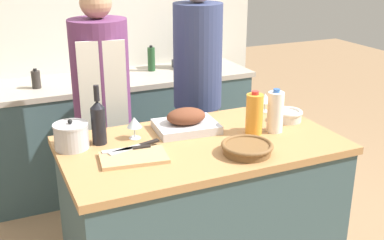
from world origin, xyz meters
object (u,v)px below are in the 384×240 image
object	(u,v)px
stock_pot	(71,136)
mixing_bowl	(289,115)
roasting_pan	(186,122)
knife_chef	(136,146)
wine_glass_right	(134,123)
person_cook_aproned	(103,106)
juice_jug	(254,114)
wine_bottle_green	(98,121)
milk_jug	(275,112)
wine_glass_left	(265,99)
condiment_bottle_tall	(151,59)
cutting_board	(134,158)
person_cook_guest	(198,87)
stand_mixer	(184,50)
condiment_bottle_short	(36,79)
knife_paring	(128,149)
wicker_basket	(247,148)

from	to	relation	value
stock_pot	mixing_bowl	distance (m)	1.23
roasting_pan	knife_chef	bearing A→B (deg)	-156.03
wine_glass_right	person_cook_aproned	world-z (taller)	person_cook_aproned
juice_jug	wine_bottle_green	size ratio (longest dim) A/B	0.76
milk_jug	wine_glass_left	xyz separation A→B (m)	(0.13, 0.31, -0.03)
juice_jug	stock_pot	bearing A→B (deg)	168.26
milk_jug	condiment_bottle_tall	distance (m)	1.65
cutting_board	wine_bottle_green	size ratio (longest dim) A/B	1.10
person_cook_guest	stand_mixer	bearing A→B (deg)	84.99
stock_pot	person_cook_guest	bearing A→B (deg)	31.63
wine_bottle_green	stand_mixer	distance (m)	1.78
mixing_bowl	knife_chef	xyz separation A→B (m)	(-0.94, -0.05, -0.02)
milk_jug	person_cook_guest	distance (m)	0.83
mixing_bowl	condiment_bottle_short	xyz separation A→B (m)	(-1.24, 1.40, 0.00)
roasting_pan	person_cook_aproned	size ratio (longest dim) A/B	0.21
wine_glass_left	wine_glass_right	size ratio (longest dim) A/B	0.96
cutting_board	knife_chef	world-z (taller)	knife_chef
stock_pot	wine_glass_left	xyz separation A→B (m)	(1.19, 0.09, 0.02)
wine_glass_right	knife_paring	distance (m)	0.20
wine_glass_right	knife_paring	size ratio (longest dim) A/B	0.49
stock_pot	condiment_bottle_tall	bearing A→B (deg)	56.88
roasting_pan	stand_mixer	bearing A→B (deg)	67.09
knife_paring	person_cook_aproned	bearing A→B (deg)	84.97
stand_mixer	condiment_bottle_tall	distance (m)	0.30
stock_pot	knife_paring	distance (m)	0.30
roasting_pan	person_cook_guest	distance (m)	0.70
juice_jug	milk_jug	bearing A→B (deg)	-10.68
mixing_bowl	wine_glass_right	bearing A→B (deg)	173.10
mixing_bowl	juice_jug	xyz separation A→B (m)	(-0.28, -0.08, 0.08)
wicker_basket	wine_bottle_green	distance (m)	0.76
wicker_basket	juice_jug	distance (m)	0.29
mixing_bowl	wine_glass_right	size ratio (longest dim) A/B	1.35
milk_jug	juice_jug	bearing A→B (deg)	169.32
wine_glass_left	wine_glass_right	bearing A→B (deg)	-173.89
juice_jug	stand_mixer	xyz separation A→B (m)	(0.28, 1.61, 0.01)
knife_paring	knife_chef	bearing A→B (deg)	15.38
roasting_pan	wine_glass_right	bearing A→B (deg)	178.91
wine_glass_left	person_cook_guest	distance (m)	0.56
juice_jug	condiment_bottle_short	bearing A→B (deg)	122.86
cutting_board	person_cook_aproned	xyz separation A→B (m)	(0.07, 0.87, -0.02)
roasting_pan	milk_jug	world-z (taller)	milk_jug
condiment_bottle_short	roasting_pan	bearing A→B (deg)	-63.78
wine_glass_left	knife_paring	size ratio (longest dim) A/B	0.47
milk_jug	person_cook_guest	size ratio (longest dim) A/B	0.14
stand_mixer	milk_jug	bearing A→B (deg)	-95.75
roasting_pan	person_cook_guest	world-z (taller)	person_cook_guest
condiment_bottle_short	cutting_board	bearing A→B (deg)	-80.57
milk_jug	condiment_bottle_short	distance (m)	1.85
juice_jug	wine_glass_left	world-z (taller)	juice_jug
wine_glass_right	person_cook_aproned	bearing A→B (deg)	91.73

